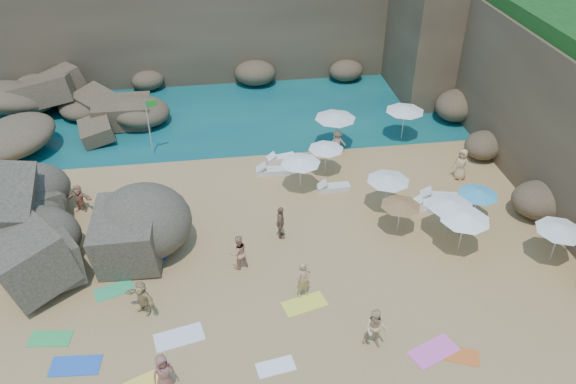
{
  "coord_description": "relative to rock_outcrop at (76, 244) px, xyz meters",
  "views": [
    {
      "loc": [
        -1.18,
        -19.3,
        17.56
      ],
      "look_at": [
        2.0,
        3.0,
        2.0
      ],
      "focal_mm": 35.0,
      "sensor_mm": 36.0,
      "label": 1
    }
  ],
  "objects": [
    {
      "name": "towel_9",
      "position": [
        14.94,
        -8.72,
        0.02
      ],
      "size": [
        2.16,
        1.63,
        0.03
      ],
      "primitive_type": "cube",
      "rotation": [
        0.0,
        0.0,
        0.38
      ],
      "color": "#FC62BE",
      "rests_on": "ground"
    },
    {
      "name": "parasol_5",
      "position": [
        13.25,
        4.57,
        1.75
      ],
      "size": [
        2.01,
        2.01,
        1.9
      ],
      "color": "silver",
      "rests_on": "ground"
    },
    {
      "name": "seawater",
      "position": [
        8.45,
        27.07,
        0.0
      ],
      "size": [
        120.0,
        120.0,
        0.0
      ],
      "primitive_type": "plane",
      "color": "#0C4751",
      "rests_on": "ground"
    },
    {
      "name": "parasol_10",
      "position": [
        19.87,
        -0.89,
        1.73
      ],
      "size": [
        2.0,
        2.0,
        1.89
      ],
      "color": "silver",
      "rests_on": "ground"
    },
    {
      "name": "parasol_0",
      "position": [
        11.57,
        3.11,
        1.88
      ],
      "size": [
        2.17,
        2.17,
        2.05
      ],
      "color": "silver",
      "rests_on": "ground"
    },
    {
      "name": "parasol_2",
      "position": [
        14.38,
        7.41,
        2.18
      ],
      "size": [
        2.52,
        2.52,
        2.38
      ],
      "color": "silver",
      "rests_on": "ground"
    },
    {
      "name": "person_stand_3",
      "position": [
        9.95,
        -0.87,
        0.88
      ],
      "size": [
        0.59,
        1.09,
        1.77
      ],
      "primitive_type": "imported",
      "rotation": [
        0.0,
        0.0,
        1.41
      ],
      "color": "#8B6045",
      "rests_on": "ground"
    },
    {
      "name": "rock_outcrop",
      "position": [
        0.0,
        0.0,
        0.0
      ],
      "size": [
        9.1,
        7.21,
        3.4
      ],
      "primitive_type": null,
      "rotation": [
        0.0,
        0.0,
        -0.1
      ],
      "color": "brown",
      "rests_on": "ground"
    },
    {
      "name": "parasol_1",
      "position": [
        18.9,
        7.94,
        2.09
      ],
      "size": [
        2.41,
        2.41,
        2.28
      ],
      "color": "silver",
      "rests_on": "ground"
    },
    {
      "name": "towel_3",
      "position": [
        2.22,
        -3.53,
        0.01
      ],
      "size": [
        1.84,
        1.34,
        0.03
      ],
      "primitive_type": "cube",
      "rotation": [
        0.0,
        0.0,
        0.35
      ],
      "color": "#31AD69",
      "rests_on": "ground"
    },
    {
      "name": "lounger_0",
      "position": [
        10.92,
        6.33,
        0.14
      ],
      "size": [
        1.82,
        0.95,
        0.27
      ],
      "primitive_type": "cube",
      "rotation": [
        0.0,
        0.0,
        0.22
      ],
      "color": "white",
      "rests_on": "ground"
    },
    {
      "name": "cliff_back",
      "position": [
        10.45,
        22.07,
        4.0
      ],
      "size": [
        44.0,
        8.0,
        8.0
      ],
      "primitive_type": "cube",
      "color": "brown",
      "rests_on": "ground"
    },
    {
      "name": "cliff_right",
      "position": [
        27.45,
        5.07,
        4.0
      ],
      "size": [
        8.0,
        30.0,
        8.0
      ],
      "primitive_type": "cube",
      "color": "brown",
      "rests_on": "ground"
    },
    {
      "name": "person_stand_2",
      "position": [
        14.41,
        6.68,
        0.78
      ],
      "size": [
        1.08,
        0.63,
        1.57
      ],
      "primitive_type": "imported",
      "rotation": [
        0.0,
        0.0,
        2.92
      ],
      "color": "tan",
      "rests_on": "ground"
    },
    {
      "name": "cliff_corner",
      "position": [
        25.45,
        17.07,
        4.0
      ],
      "size": [
        10.0,
        12.0,
        8.0
      ],
      "primitive_type": "cube",
      "color": "brown",
      "rests_on": "ground"
    },
    {
      "name": "lounger_1",
      "position": [
        10.29,
        4.95,
        0.16
      ],
      "size": [
        2.03,
        0.78,
        0.31
      ],
      "primitive_type": "cube",
      "rotation": [
        0.0,
        0.0,
        -0.06
      ],
      "color": "silver",
      "rests_on": "ground"
    },
    {
      "name": "lounger_3",
      "position": [
        18.07,
        0.49,
        0.15
      ],
      "size": [
        1.98,
        0.78,
        0.3
      ],
      "primitive_type": "cube",
      "rotation": [
        0.0,
        0.0,
        -0.07
      ],
      "color": "white",
      "rests_on": "ground"
    },
    {
      "name": "parasol_11",
      "position": [
        22.23,
        -4.33,
        1.91
      ],
      "size": [
        2.2,
        2.2,
        2.08
      ],
      "color": "silver",
      "rests_on": "ground"
    },
    {
      "name": "towel_0",
      "position": [
        1.21,
        -7.46,
        0.02
      ],
      "size": [
        1.95,
        1.09,
        0.03
      ],
      "primitive_type": "cube",
      "rotation": [
        0.0,
        0.0,
        -0.08
      ],
      "color": "blue",
      "rests_on": "ground"
    },
    {
      "name": "person_lie_3",
      "position": [
        3.64,
        -5.02,
        0.22
      ],
      "size": [
        2.21,
        2.23,
        0.44
      ],
      "primitive_type": "imported",
      "rotation": [
        0.0,
        0.0,
        -0.66
      ],
      "color": "tan",
      "rests_on": "ground"
    },
    {
      "name": "lounger_5",
      "position": [
        18.85,
        0.21,
        0.16
      ],
      "size": [
        2.06,
        0.72,
        0.32
      ],
      "primitive_type": "cube",
      "rotation": [
        0.0,
        0.0,
        -0.02
      ],
      "color": "silver",
      "rests_on": "ground"
    },
    {
      "name": "lounger_4",
      "position": [
        18.8,
        1.08,
        0.16
      ],
      "size": [
        2.11,
        1.12,
        0.31
      ],
      "primitive_type": "cube",
      "rotation": [
        0.0,
        0.0,
        -0.24
      ],
      "color": "silver",
      "rests_on": "ground"
    },
    {
      "name": "parasol_6",
      "position": [
        15.78,
        -1.24,
        1.71
      ],
      "size": [
        1.97,
        1.97,
        1.86
      ],
      "color": "silver",
      "rests_on": "ground"
    },
    {
      "name": "towel_13",
      "position": [
        8.75,
        -8.57,
        0.01
      ],
      "size": [
        1.56,
        0.95,
        0.03
      ],
      "primitive_type": "cube",
      "rotation": [
        0.0,
        0.0,
        0.16
      ],
      "color": "white",
      "rests_on": "ground"
    },
    {
      "name": "person_lie_4",
      "position": [
        10.39,
        -4.99,
        0.21
      ],
      "size": [
        1.25,
        1.91,
        0.43
      ],
      "primitive_type": "imported",
      "rotation": [
        0.0,
        0.0,
        0.36
      ],
      "color": "tan",
      "rests_on": "ground"
    },
    {
      "name": "parasol_4",
      "position": [
        15.71,
        0.7,
        1.93
      ],
      "size": [
        2.23,
        2.23,
        2.1
      ],
      "color": "silver",
      "rests_on": "ground"
    },
    {
      "name": "towel_5",
      "position": [
        5.09,
        -6.6,
        0.02
      ],
      "size": [
        2.12,
        1.38,
        0.03
      ],
      "primitive_type": "cube",
      "rotation": [
        0.0,
        0.0,
        0.22
      ],
      "color": "white",
      "rests_on": "ground"
    },
    {
      "name": "flag_pole",
      "position": [
        3.38,
        8.18,
        2.32
      ],
      "size": [
        0.69,
        0.27,
        3.64
      ],
      "color": "silver",
      "rests_on": "ground"
    },
    {
      "name": "marina_masts",
      "position": [
        -8.05,
        27.07,
        3.0
      ],
      "size": [
        3.1,
        0.1,
        6.0
      ],
      "color": "white",
      "rests_on": "ground"
    },
    {
      "name": "person_stand_4",
      "position": [
        20.69,
        2.9,
        0.95
      ],
      "size": [
        0.99,
        1.04,
        1.91
      ],
      "primitive_type": "imported",
      "rotation": [
        0.0,
        0.0,
        -0.86
      ],
      "color": "tan",
      "rests_on": "ground"
    },
    {
      "name": "parasol_8",
      "position": [
        18.23,
        -3.07,
        2.03
      ],
      "size": [
        2.34,
        2.34,
        2.21
      ],
      "color": "silver",
      "rests_on": "ground"
    },
    {
      "name": "towel_10",
      "position": [
        15.81,
        -9.03,
        0.01
      ],
      "size": [
        1.77,
        1.33,
        0.03
      ],
      "primitive_type": "cube",
      "rotation": [
        0.0,
        0.0,
        -0.38
      ],
      "color": "orange",
      "rests_on": "ground"
    },
    {
      "name": "towel_11",
      "position": [
        -0.01,
        -5.95,
        0.01
      ],
      "size": [
        1.74,
        1.02,
        0.03
      ],
      "primitive_type": "cube",
      "rotation": [
        0.0,
        0.0,
        -0.12
      ],
      "color": "green",
      "rests_on": "ground"
    },
    {
      "name": "lounger_2",
      "position": [
        13.38,
        2.82,
        0.14
      ],
      "size": [
        1.82,
        0.64,
        0.28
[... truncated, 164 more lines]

